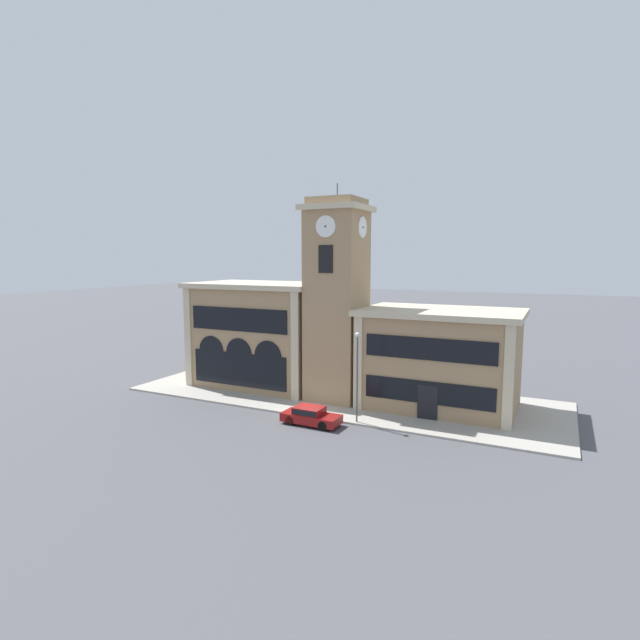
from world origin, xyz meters
TOP-DOWN VIEW (x-y plane):
  - ground_plane at (0.00, 0.00)m, footprint 300.00×300.00m
  - sidewalk_kerb at (0.00, 6.43)m, footprint 37.22×12.87m
  - clock_tower at (0.00, 5.49)m, footprint 5.07×5.07m
  - town_hall_left_wing at (-8.55, 7.05)m, footprint 12.83×8.26m
  - town_hall_right_wing at (8.44, 7.06)m, footprint 12.61×8.26m
  - parked_car_near at (0.93, -1.26)m, footprint 4.36×1.87m
  - street_lamp at (3.93, 0.36)m, footprint 0.36×0.36m

SIDE VIEW (x-z plane):
  - ground_plane at x=0.00m, z-range 0.00..0.00m
  - sidewalk_kerb at x=0.00m, z-range 0.00..0.15m
  - parked_car_near at x=0.93m, z-range 0.04..1.36m
  - town_hall_right_wing at x=8.44m, z-range 0.03..8.10m
  - street_lamp at x=3.93m, z-range 1.10..7.79m
  - town_hall_left_wing at x=-8.55m, z-range 0.03..9.85m
  - clock_tower at x=0.00m, z-range -0.56..17.66m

